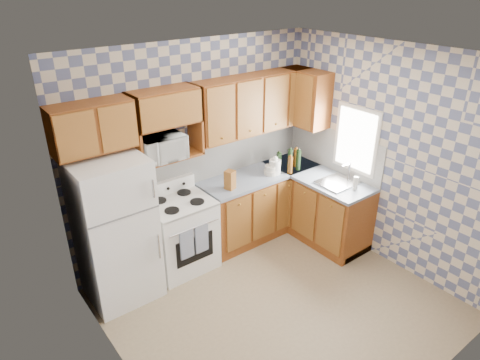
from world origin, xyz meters
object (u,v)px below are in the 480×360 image
at_px(refrigerator, 115,231).
at_px(electric_kettle, 275,167).
at_px(microwave, 162,148).
at_px(stove_body, 181,235).

bearing_deg(refrigerator, electric_kettle, -2.26).
bearing_deg(microwave, electric_kettle, -8.23).
height_order(stove_body, electric_kettle, electric_kettle).
distance_m(refrigerator, electric_kettle, 2.25).
xyz_separation_m(stove_body, microwave, (-0.10, 0.11, 1.14)).
xyz_separation_m(refrigerator, electric_kettle, (2.24, -0.09, 0.18)).
bearing_deg(microwave, stove_body, -48.10).
bearing_deg(refrigerator, stove_body, 1.78).
bearing_deg(electric_kettle, refrigerator, 177.74).
bearing_deg(stove_body, refrigerator, -178.22).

